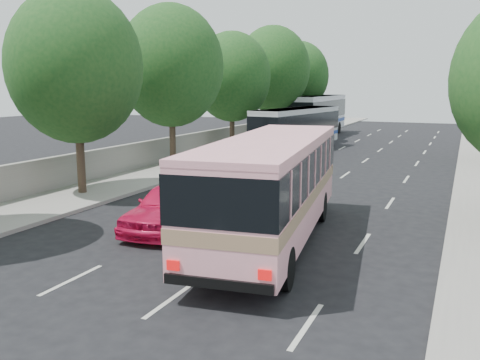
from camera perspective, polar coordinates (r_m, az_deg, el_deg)
The scene contains 14 objects.
ground at distance 14.04m, azimuth -6.92°, elevation -9.49°, with size 120.00×120.00×0.00m, color black.
sidewalk_left at distance 35.16m, azimuth -2.11°, elevation 2.81°, with size 4.00×90.00×0.15m, color #9E998E.
low_wall at distance 35.89m, azimuth -4.71°, elevation 4.26°, with size 0.30×90.00×1.50m, color #9E998E.
tree_left_b at distance 23.05m, azimuth -17.99°, elevation 12.58°, with size 5.70×5.70×8.88m.
tree_left_c at distance 29.63m, azimuth -7.71°, elevation 13.01°, with size 6.00×6.00×9.35m.
tree_left_d at distance 36.62m, azimuth -0.84°, elevation 11.84°, with size 5.52×5.52×8.60m.
tree_left_e at distance 44.00m, azimuth 3.77°, elevation 12.63°, with size 6.30×6.30×9.82m.
tree_left_f at distance 51.62m, azimuth 6.70°, elevation 11.79°, with size 5.88×5.88×9.16m.
pink_bus at distance 15.35m, azimuth 3.62°, elevation 0.16°, with size 3.95×10.48×3.26m.
pink_taxi at distance 17.27m, azimuth -7.58°, elevation -2.88°, with size 1.92×4.76×1.62m, color #DF1348.
white_pickup at distance 28.56m, azimuth 2.55°, elevation 2.61°, with size 2.42×5.96×1.73m, color white.
tour_coach_front at distance 37.70m, azimuth 6.45°, elevation 6.09°, with size 3.68×10.87×3.19m.
tour_coach_rear at distance 49.30m, azimuth 8.58°, elevation 7.55°, with size 3.01×13.02×3.89m.
taxi_roof_sign at distance 17.08m, azimuth -7.65°, elevation 0.06°, with size 0.55×0.18×0.18m, color silver.
Camera 1 is at (6.85, -11.28, 4.78)m, focal length 38.00 mm.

